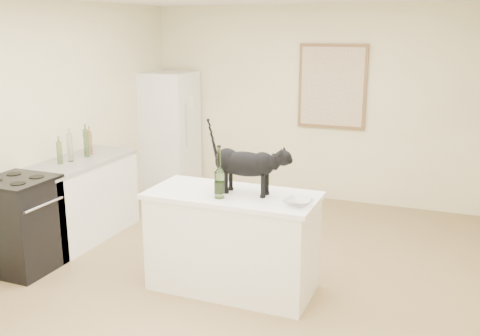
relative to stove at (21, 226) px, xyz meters
name	(u,v)px	position (x,y,z in m)	size (l,w,h in m)	color
floor	(231,276)	(1.95, 0.60, -0.45)	(5.50, 5.50, 0.00)	#94774F
wall_back	(310,104)	(1.95, 3.35, 0.85)	(4.50, 4.50, 0.00)	#FAF3C1
wall_left	(33,126)	(-0.30, 0.60, 0.85)	(5.50, 5.50, 0.00)	#FAF3C1
island_base	(233,243)	(2.05, 0.40, -0.02)	(1.44, 0.67, 0.86)	white
island_top	(233,195)	(2.05, 0.40, 0.43)	(1.50, 0.70, 0.04)	white
left_cabinets	(81,201)	(0.00, 0.90, -0.02)	(0.60, 1.40, 0.86)	white
left_countertop	(77,162)	(0.00, 0.90, 0.43)	(0.62, 1.44, 0.04)	gray
stove	(21,226)	(0.00, 0.00, 0.00)	(0.60, 0.60, 0.90)	black
fridge	(169,132)	(0.00, 2.95, 0.40)	(0.68, 0.68, 1.70)	white
artwork_frame	(332,87)	(2.25, 3.32, 1.10)	(0.90, 0.03, 1.10)	brown
artwork_canvas	(332,87)	(2.25, 3.30, 1.10)	(0.82, 0.00, 1.02)	beige
black_cat	(245,167)	(2.16, 0.43, 0.69)	(0.68, 0.20, 0.48)	black
wine_bottle	(219,175)	(2.00, 0.23, 0.65)	(0.09, 0.09, 0.40)	#365923
glass_bowl	(298,203)	(2.68, 0.28, 0.48)	(0.23, 0.23, 0.06)	white
fridge_paper	(190,102)	(0.34, 2.95, 0.85)	(0.01, 0.14, 0.18)	white
counter_bottle_cluster	(77,147)	(-0.02, 0.93, 0.59)	(0.12, 0.55, 0.31)	#32591E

